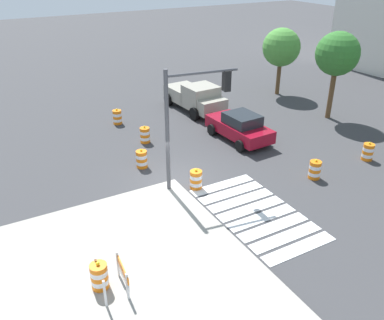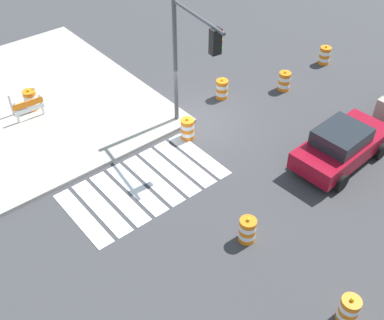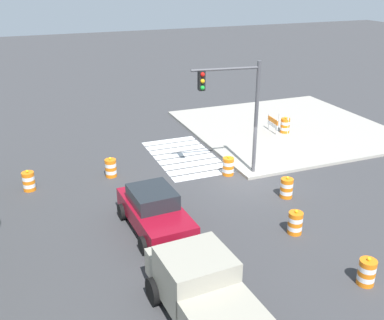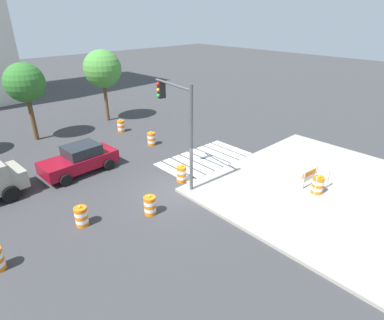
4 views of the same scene
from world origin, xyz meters
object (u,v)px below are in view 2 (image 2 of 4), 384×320
traffic_barrel_median_far (325,55)px  traffic_barrel_lane_center (284,81)px  traffic_barrel_median_near (222,89)px  construction_barricade (28,106)px  traffic_light_pole (191,50)px  traffic_barrel_on_sidewalk (31,100)px  traffic_barrel_near_corner (187,129)px  sports_car (342,145)px  traffic_barrel_crosswalk_end (247,230)px  traffic_barrel_far_curb (349,310)px

traffic_barrel_median_far → traffic_barrel_lane_center: (3.49, 0.40, 0.00)m
traffic_barrel_median_near → construction_barricade: size_ratio=0.79×
traffic_barrel_lane_center → traffic_light_pole: size_ratio=0.19×
traffic_barrel_median_near → traffic_barrel_on_sidewalk: 8.54m
traffic_barrel_median_far → traffic_barrel_lane_center: bearing=6.5°
traffic_barrel_on_sidewalk → traffic_barrel_near_corner: bearing=124.9°
sports_car → construction_barricade: sports_car is taller
traffic_barrel_median_near → construction_barricade: 8.60m
sports_car → traffic_light_pole: 6.76m
traffic_light_pole → sports_car: bearing=123.7°
traffic_barrel_lane_center → traffic_barrel_on_sidewalk: size_ratio=1.00×
traffic_barrel_median_far → construction_barricade: 14.69m
traffic_barrel_lane_center → construction_barricade: 11.65m
traffic_barrel_lane_center → traffic_light_pole: (5.64, -0.07, 3.46)m
traffic_barrel_crosswalk_end → traffic_barrel_median_far: same height
traffic_barrel_near_corner → traffic_barrel_lane_center: 5.89m
traffic_barrel_on_sidewalk → traffic_light_pole: 7.96m
traffic_barrel_near_corner → traffic_barrel_median_near: bearing=-156.6°
traffic_barrel_near_corner → traffic_barrel_median_far: bearing=-177.5°
traffic_barrel_crosswalk_end → sports_car: bearing=-174.4°
construction_barricade → traffic_light_pole: (-4.69, 5.30, 3.19)m
sports_car → traffic_barrel_median_far: size_ratio=4.30×
traffic_barrel_lane_center → traffic_barrel_crosswalk_end: bearing=34.9°
traffic_barrel_median_near → construction_barricade: bearing=-27.8°
sports_car → traffic_barrel_far_curb: (5.42, 4.40, -0.36)m
traffic_barrel_far_curb → construction_barricade: construction_barricade is taller
traffic_barrel_median_far → traffic_barrel_lane_center: same height
traffic_barrel_crosswalk_end → traffic_barrel_far_curb: same height
traffic_light_pole → traffic_barrel_far_curb: bearing=77.5°
sports_car → traffic_barrel_near_corner: sports_car is taller
sports_car → traffic_barrel_lane_center: bearing=-115.1°
traffic_barrel_median_far → traffic_barrel_lane_center: size_ratio=1.00×
traffic_barrel_lane_center → traffic_barrel_near_corner: bearing=0.1°
traffic_barrel_median_near → traffic_light_pole: 4.70m
traffic_barrel_near_corner → traffic_barrel_lane_center: size_ratio=1.00×
traffic_barrel_lane_center → traffic_light_pole: traffic_light_pole is taller
traffic_barrel_median_near → traffic_barrel_far_curb: (5.00, 10.69, 0.00)m
sports_car → traffic_barrel_median_near: bearing=-86.2°
traffic_barrel_lane_center → construction_barricade: (10.34, -5.36, 0.27)m
traffic_barrel_near_corner → traffic_barrel_median_near: 3.44m
traffic_light_pole → traffic_barrel_crosswalk_end: bearing=68.4°
sports_car → traffic_barrel_near_corner: size_ratio=4.30×
traffic_barrel_near_corner → traffic_barrel_far_curb: (1.85, 9.32, 0.00)m
traffic_barrel_near_corner → traffic_light_pole: 3.47m
traffic_barrel_median_far → sports_car: bearing=42.6°
traffic_barrel_crosswalk_end → traffic_barrel_lane_center: size_ratio=1.00×
traffic_barrel_on_sidewalk → traffic_light_pole: bearing=126.8°
traffic_light_pole → traffic_barrel_median_far: bearing=-177.9°
traffic_barrel_crosswalk_end → traffic_barrel_far_curb: 3.86m
traffic_barrel_near_corner → traffic_light_pole: size_ratio=0.19×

